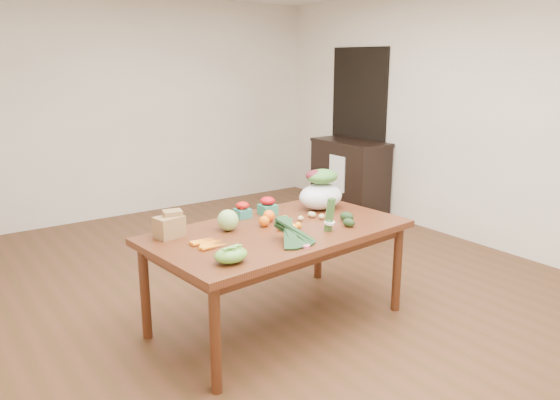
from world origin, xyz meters
TOP-DOWN VIEW (x-y plane):
  - floor at (0.00, 0.00)m, footprint 6.00×6.00m
  - room_walls at (0.00, 0.00)m, footprint 5.02×6.02m
  - dining_table at (-0.34, -0.58)m, footprint 1.97×1.22m
  - doorway_dark at (2.48, 1.60)m, footprint 0.02×1.00m
  - cabinet at (2.22, 1.44)m, footprint 0.52×1.02m
  - dish_towel at (1.96, 1.40)m, footprint 0.02×0.28m
  - paper_bag at (-1.06, -0.30)m, footprint 0.27×0.23m
  - cabbage at (-0.65, -0.41)m, footprint 0.15×0.15m
  - strawberry_basket_a at (-0.39, -0.19)m, footprint 0.12×0.12m
  - strawberry_basket_b at (-0.18, -0.22)m, footprint 0.13×0.13m
  - orange_a at (-0.39, -0.48)m, footprint 0.08×0.08m
  - orange_b at (-0.28, -0.39)m, footprint 0.09×0.09m
  - orange_c at (-0.24, -0.54)m, footprint 0.08×0.08m
  - mandarin_cluster at (-0.29, -0.65)m, footprint 0.20×0.20m
  - carrots at (-0.91, -0.61)m, footprint 0.24×0.24m
  - snap_pea_bag at (-0.96, -0.98)m, footprint 0.22×0.16m
  - kale_bunch at (-0.43, -0.93)m, footprint 0.36×0.43m
  - asparagus_bundle at (-0.06, -0.84)m, footprint 0.09×0.12m
  - potato_a at (-0.08, -0.52)m, footprint 0.05×0.04m
  - potato_b at (0.08, -0.58)m, footprint 0.05×0.04m
  - potato_c at (0.05, -0.50)m, footprint 0.05×0.05m
  - potato_d at (0.06, -0.48)m, footprint 0.05×0.04m
  - potato_e at (0.16, -0.57)m, footprint 0.06×0.05m
  - avocado_a at (0.12, -0.85)m, footprint 0.09×0.11m
  - avocado_b at (0.20, -0.74)m, footprint 0.11×0.13m
  - salad_bag at (0.27, -0.34)m, footprint 0.41×0.33m

SIDE VIEW (x-z plane):
  - floor at x=0.00m, z-range 0.00..0.00m
  - dining_table at x=-0.34m, z-range 0.00..0.75m
  - cabinet at x=2.22m, z-range 0.00..0.94m
  - dish_towel at x=1.96m, z-range 0.33..0.78m
  - carrots at x=-0.91m, z-range 0.75..0.78m
  - potato_a at x=-0.08m, z-range 0.75..0.79m
  - potato_d at x=0.06m, z-range 0.75..0.79m
  - potato_b at x=0.08m, z-range 0.75..0.79m
  - potato_c at x=0.05m, z-range 0.75..0.80m
  - potato_e at x=0.16m, z-range 0.75..0.80m
  - avocado_a at x=0.12m, z-range 0.75..0.81m
  - avocado_b at x=0.20m, z-range 0.75..0.83m
  - orange_c at x=-0.24m, z-range 0.75..0.83m
  - mandarin_cluster at x=-0.29m, z-range 0.75..0.83m
  - orange_a at x=-0.39m, z-range 0.75..0.83m
  - orange_b at x=-0.28m, z-range 0.75..0.84m
  - snap_pea_bag at x=-0.96m, z-range 0.75..0.85m
  - strawberry_basket_a at x=-0.39m, z-range 0.75..0.85m
  - strawberry_basket_b at x=-0.18m, z-range 0.75..0.86m
  - cabbage at x=-0.65m, z-range 0.75..0.90m
  - kale_bunch at x=-0.43m, z-range 0.75..0.91m
  - paper_bag at x=-1.06m, z-range 0.75..0.93m
  - asparagus_bundle at x=-0.06m, z-range 0.75..1.00m
  - salad_bag at x=0.27m, z-range 0.75..1.05m
  - doorway_dark at x=2.48m, z-range 0.00..2.10m
  - room_walls at x=0.00m, z-range 0.00..2.70m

